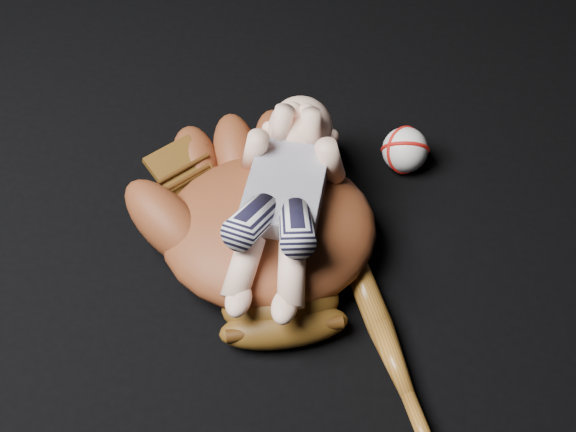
# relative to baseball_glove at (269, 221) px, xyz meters

# --- Properties ---
(baseball_glove) EXTENTS (0.51, 0.55, 0.14)m
(baseball_glove) POSITION_rel_baseball_glove_xyz_m (0.00, 0.00, 0.00)
(baseball_glove) COLOR #5F2914
(baseball_glove) RESTS_ON ground
(newborn_baby) EXTENTS (0.20, 0.39, 0.16)m
(newborn_baby) POSITION_rel_baseball_glove_xyz_m (0.02, -0.01, 0.06)
(newborn_baby) COLOR beige
(newborn_baby) RESTS_ON baseball_glove
(baseball_bat) EXTENTS (0.18, 0.39, 0.04)m
(baseball_bat) POSITION_rel_baseball_glove_xyz_m (0.18, -0.15, -0.05)
(baseball_bat) COLOR brown
(baseball_bat) RESTS_ON ground
(baseball) EXTENTS (0.10, 0.10, 0.08)m
(baseball) POSITION_rel_baseball_glove_xyz_m (0.20, 0.21, -0.03)
(baseball) COLOR white
(baseball) RESTS_ON ground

